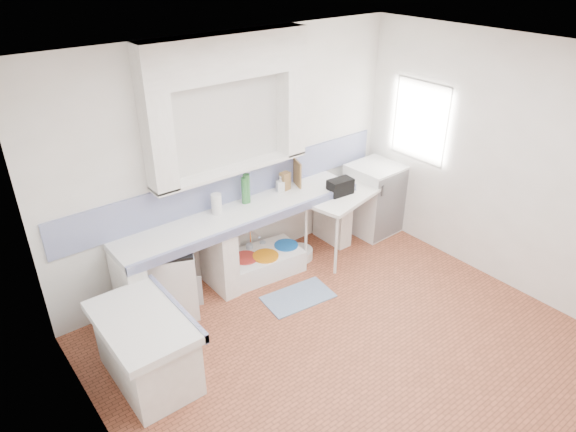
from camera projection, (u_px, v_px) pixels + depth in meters
floor at (350, 351)px, 5.12m from camera, size 4.50×4.50×0.00m
ceiling at (372, 64)px, 3.79m from camera, size 4.50×4.50×0.00m
wall_back at (234, 160)px, 5.84m from camera, size 4.50×0.00×4.50m
wall_left at (105, 339)px, 3.23m from camera, size 0.00×4.50×4.50m
wall_right at (504, 166)px, 5.68m from camera, size 0.00×4.50×4.50m
alcove_mass at (226, 56)px, 5.14m from camera, size 1.90×0.25×0.45m
window_frame at (429, 119)px, 6.51m from camera, size 0.35×0.86×1.06m
lace_valance at (425, 91)px, 6.25m from camera, size 0.01×0.84×0.24m
counter_slab at (243, 214)px, 5.83m from camera, size 3.00×0.60×0.08m
counter_lip at (257, 224)px, 5.64m from camera, size 3.00×0.04×0.10m
counter_pier_left at (131, 292)px, 5.29m from camera, size 0.20×0.55×0.82m
counter_pier_mid at (219, 258)px, 5.86m from camera, size 0.20×0.55×0.82m
counter_pier_right at (333, 213)px, 6.81m from camera, size 0.20×0.55×0.82m
peninsula_top at (142, 322)px, 4.51m from camera, size 0.70×1.10×0.08m
peninsula_base at (148, 352)px, 4.67m from camera, size 0.60×1.00×0.62m
peninsula_lip at (176, 307)px, 4.68m from camera, size 0.04×1.10×0.10m
backsplash at (236, 184)px, 5.97m from camera, size 4.27×0.03×0.40m
stove at (170, 281)px, 5.51m from camera, size 0.71×0.70×0.77m
sink at (260, 264)px, 6.26m from camera, size 1.05×0.64×0.24m
side_table at (341, 224)px, 6.54m from camera, size 1.09×0.76×0.04m
fridge at (374, 198)px, 7.03m from camera, size 0.64×0.64×0.96m
bucket_red at (246, 267)px, 6.17m from camera, size 0.38×0.38×0.28m
bucket_orange at (266, 265)px, 6.20m from camera, size 0.34×0.34×0.29m
bucket_blue at (286, 254)px, 6.42m from camera, size 0.37×0.37×0.28m
basin_white at (300, 254)px, 6.58m from camera, size 0.37×0.37×0.13m
water_bottle_a at (250, 256)px, 6.36m from camera, size 0.09×0.09×0.32m
water_bottle_b at (263, 251)px, 6.48m from camera, size 0.08×0.08×0.28m
black_bag at (340, 187)px, 6.32m from camera, size 0.32×0.20×0.20m
green_bottle_a at (244, 191)px, 5.91m from camera, size 0.08×0.08×0.32m
green_bottle_b at (247, 188)px, 5.92m from camera, size 0.09×0.09×0.35m
knife_block at (285, 181)px, 6.26m from camera, size 0.12×0.10×0.23m
cutting_board at (297, 173)px, 6.34m from camera, size 0.10×0.23×0.33m
paper_towel at (217, 204)px, 5.71m from camera, size 0.14×0.14×0.24m
soap_bottle at (280, 184)px, 6.22m from camera, size 0.11×0.11×0.19m
rug at (298, 297)px, 5.88m from camera, size 0.83×0.53×0.01m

